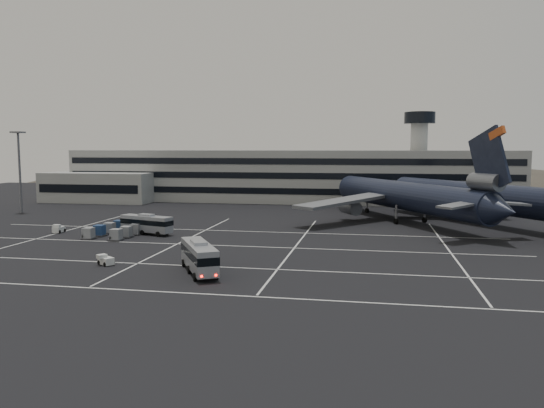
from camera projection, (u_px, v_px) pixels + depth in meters
The scene contains 12 objects.
ground at pixel (207, 250), 75.72m from camera, with size 260.00×260.00×0.00m, color black.
lane_markings at pixel (215, 250), 76.25m from camera, with size 90.00×55.62×0.01m.
terminal at pixel (276, 176), 145.06m from camera, with size 125.00×26.00×24.00m.
hills at pixel (360, 207), 239.77m from camera, with size 352.00×180.00×44.00m.
lightpole_left at pixel (19, 160), 118.86m from camera, with size 2.40×2.40×18.28m.
trijet_main at pixel (407, 196), 103.78m from camera, with size 42.12×52.75×18.08m.
trijet_far at pixel (488, 197), 99.47m from camera, with size 38.57×50.25×18.08m.
bus_near at pixel (199, 255), 61.85m from camera, with size 7.48×10.59×3.80m.
bus_far at pixel (147, 223), 89.75m from camera, with size 10.03×5.17×3.46m.
tug_a at pixel (59, 229), 91.43m from camera, with size 1.49×2.36×1.47m.
tug_b at pixel (106, 260), 66.09m from camera, with size 2.49×2.29×1.38m.
uld_cluster at pixel (119, 229), 89.46m from camera, with size 7.86×14.80×1.86m.
Camera 1 is at (22.99, -71.58, 14.51)m, focal length 35.00 mm.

